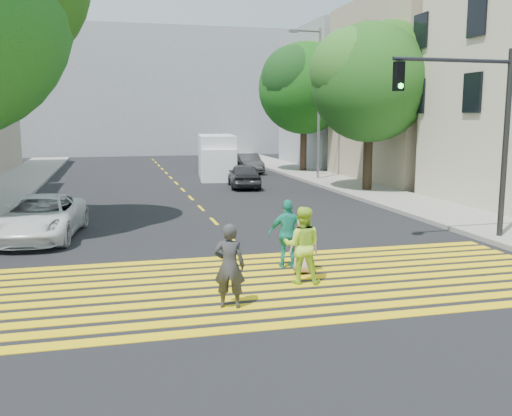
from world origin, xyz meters
name	(u,v)px	position (x,y,z in m)	size (l,w,h in m)	color
ground	(293,301)	(0.00, 0.00, 0.00)	(120.00, 120.00, 0.00)	black
sidewalk_left	(14,184)	(-8.50, 22.00, 0.07)	(3.00, 40.00, 0.15)	gray
sidewalk_right	(366,190)	(8.50, 15.00, 0.07)	(3.00, 60.00, 0.15)	gray
crosswalk	(275,283)	(0.00, 1.28, 0.01)	(13.40, 5.30, 0.01)	yellow
lane_line	(173,180)	(0.00, 22.50, 0.01)	(0.12, 34.40, 0.01)	yellow
building_right_tan	(444,92)	(15.00, 19.00, 5.00)	(10.00, 10.00, 10.00)	tan
building_right_grey	(362,98)	(15.00, 30.00, 5.00)	(10.00, 10.00, 10.00)	gray
backdrop_block	(145,93)	(0.00, 48.00, 6.00)	(30.00, 8.00, 12.00)	gray
tree_right_near	(372,76)	(8.58, 14.89, 5.48)	(6.43, 5.95, 8.11)	black
tree_right_far	(305,83)	(8.85, 25.30, 5.75)	(7.67, 7.65, 8.51)	black
pedestrian_man	(229,266)	(-1.28, -0.05, 0.82)	(0.59, 0.39, 1.63)	#323234
pedestrian_woman	(302,245)	(0.57, 1.16, 0.84)	(0.82, 0.64, 1.69)	#B8ED3A
pedestrian_child	(304,244)	(0.87, 1.92, 0.68)	(0.67, 0.44, 1.37)	#D9A4B2
pedestrian_extra	(288,234)	(0.66, 2.49, 0.83)	(0.97, 0.40, 1.66)	teal
white_sedan	(40,217)	(-5.49, 7.47, 0.64)	(2.13, 4.62, 1.28)	white
dark_car_near	(244,175)	(3.18, 18.12, 0.64)	(1.51, 3.75, 1.28)	#252427
silver_car	(216,159)	(3.49, 28.18, 0.73)	(2.05, 5.04, 1.46)	gray
dark_car_parked	(248,163)	(5.20, 25.69, 0.63)	(1.33, 3.81, 1.25)	#28282A
white_van	(217,158)	(2.64, 23.02, 1.20)	(2.62, 5.57, 2.53)	silver
traffic_signal	(476,119)	(6.59, 3.87, 3.55)	(3.74, 0.33, 5.48)	#242424
street_lamp	(316,95)	(7.79, 20.22, 4.83)	(1.91, 0.33, 8.41)	gray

